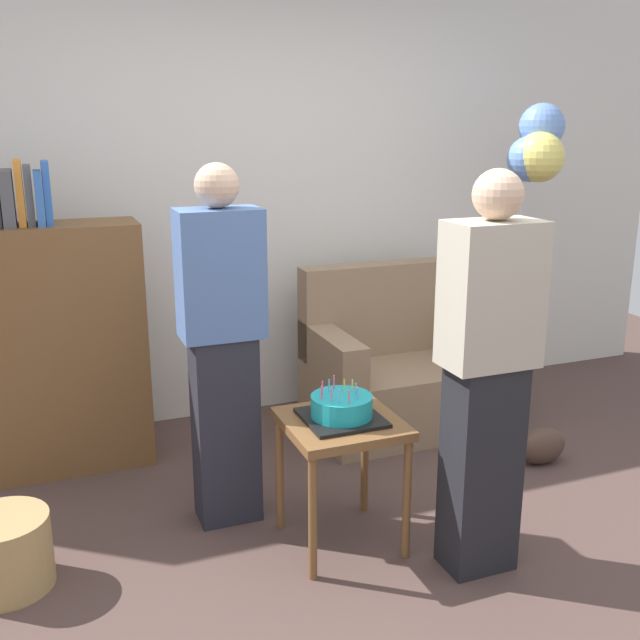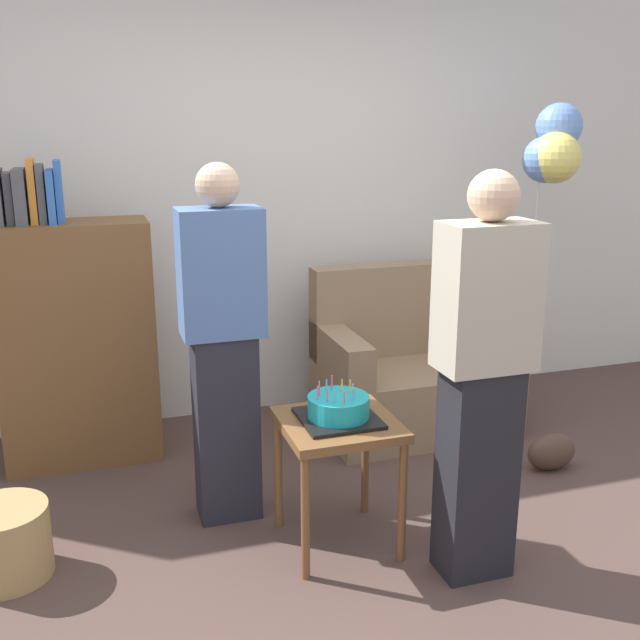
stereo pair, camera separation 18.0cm
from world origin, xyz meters
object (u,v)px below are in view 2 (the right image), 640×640
(bookshelf, at_px, (75,338))
(person_holding_cake, at_px, (482,380))
(person_blowing_candles, at_px, (223,345))
(balloon_bunch, at_px, (554,149))
(couch, at_px, (411,372))
(wicker_basket, at_px, (5,542))
(handbag, at_px, (551,452))
(birthday_cake, at_px, (338,409))
(side_table, at_px, (338,439))

(bookshelf, xyz_separation_m, person_holding_cake, (1.50, -1.58, 0.15))
(person_blowing_candles, height_order, balloon_bunch, balloon_bunch)
(couch, xyz_separation_m, wicker_basket, (-2.20, -0.90, -0.19))
(bookshelf, height_order, handbag, bookshelf)
(bookshelf, relative_size, wicker_basket, 4.49)
(couch, relative_size, handbag, 3.93)
(couch, bearing_deg, wicker_basket, -157.74)
(person_blowing_candles, distance_m, handbag, 1.87)
(birthday_cake, height_order, person_holding_cake, person_holding_cake)
(couch, distance_m, side_table, 1.38)
(side_table, relative_size, birthday_cake, 1.81)
(birthday_cake, xyz_separation_m, person_blowing_candles, (-0.41, 0.39, 0.20))
(handbag, bearing_deg, balloon_bunch, 63.62)
(wicker_basket, bearing_deg, birthday_cake, -7.65)
(person_blowing_candles, height_order, person_holding_cake, same)
(birthday_cake, bearing_deg, wicker_basket, 172.35)
(side_table, xyz_separation_m, person_blowing_candles, (-0.41, 0.39, 0.34))
(side_table, bearing_deg, person_holding_cake, -38.24)
(person_holding_cake, height_order, wicker_basket, person_holding_cake)
(person_holding_cake, bearing_deg, wicker_basket, -24.88)
(birthday_cake, bearing_deg, balloon_bunch, 30.79)
(side_table, bearing_deg, bookshelf, 130.55)
(person_holding_cake, distance_m, balloon_bunch, 1.96)
(wicker_basket, xyz_separation_m, handbag, (2.67, 0.13, -0.05))
(wicker_basket, xyz_separation_m, balloon_bunch, (3.00, 0.80, 1.49))
(person_holding_cake, distance_m, handbag, 1.31)
(couch, bearing_deg, side_table, -127.86)
(person_blowing_candles, distance_m, balloon_bunch, 2.28)
(side_table, xyz_separation_m, person_holding_cake, (0.46, -0.36, 0.34))
(bookshelf, distance_m, birthday_cake, 1.61)
(side_table, xyz_separation_m, handbag, (1.31, 0.31, -0.39))
(birthday_cake, height_order, wicker_basket, birthday_cake)
(bookshelf, bearing_deg, handbag, -21.17)
(couch, relative_size, person_blowing_candles, 0.67)
(birthday_cake, bearing_deg, bookshelf, 130.55)
(person_holding_cake, height_order, balloon_bunch, balloon_bunch)
(side_table, height_order, balloon_bunch, balloon_bunch)
(birthday_cake, bearing_deg, couch, 52.14)
(bookshelf, relative_size, birthday_cake, 5.05)
(bookshelf, height_order, person_holding_cake, person_holding_cake)
(balloon_bunch, bearing_deg, wicker_basket, -165.16)
(handbag, bearing_deg, person_blowing_candles, 177.32)
(couch, bearing_deg, person_blowing_candles, -150.92)
(wicker_basket, height_order, handbag, wicker_basket)
(bookshelf, height_order, side_table, bookshelf)
(handbag, bearing_deg, bookshelf, 158.83)
(balloon_bunch, bearing_deg, birthday_cake, -149.21)
(handbag, bearing_deg, wicker_basket, -177.29)
(couch, distance_m, person_holding_cake, 1.58)
(bookshelf, distance_m, person_blowing_candles, 1.06)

